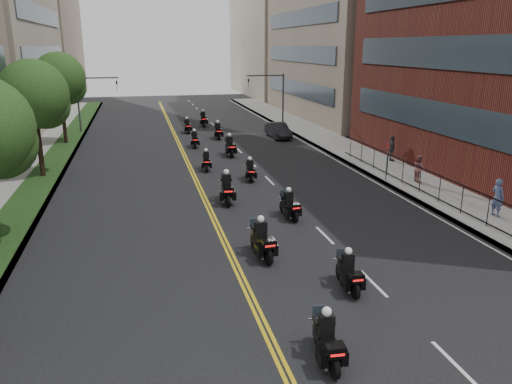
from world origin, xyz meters
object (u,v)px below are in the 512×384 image
pedestrian_c (392,148)px  motorcycle_7 (230,147)px  motorcycle_1 (349,274)px  motorcycle_9 (218,132)px  pedestrian_b (419,168)px  motorcycle_3 (289,206)px  motorcycle_4 (227,190)px  motorcycle_10 (187,127)px  motorcycle_11 (203,120)px  motorcycle_5 (250,171)px  motorcycle_6 (206,162)px  motorcycle_8 (195,140)px  motorcycle_0 (327,341)px  pedestrian_a (498,197)px  parked_sedan (278,130)px  motorcycle_2 (262,241)px

pedestrian_c → motorcycle_7: bearing=89.9°
motorcycle_1 → motorcycle_9: size_ratio=0.90×
motorcycle_7 → pedestrian_c: 12.41m
motorcycle_9 → pedestrian_b: (9.79, -18.70, 0.33)m
motorcycle_3 → motorcycle_4: size_ratio=0.86×
motorcycle_7 → motorcycle_10: motorcycle_7 is taller
motorcycle_9 → motorcycle_11: 8.01m
motorcycle_3 → pedestrian_b: (9.84, 4.38, 0.38)m
motorcycle_5 → motorcycle_9: motorcycle_9 is taller
motorcycle_6 → motorcycle_7: motorcycle_7 is taller
motorcycle_8 → motorcycle_11: motorcycle_11 is taller
motorcycle_5 → pedestrian_b: size_ratio=1.21×
motorcycle_10 → motorcycle_0: bearing=-94.8°
motorcycle_9 → pedestrian_b: size_ratio=1.36×
motorcycle_11 → pedestrian_c: 23.75m
pedestrian_b → pedestrian_c: bearing=-7.9°
motorcycle_3 → motorcycle_10: 27.22m
motorcycle_3 → pedestrian_c: size_ratio=1.16×
motorcycle_11 → motorcycle_5: bearing=-88.7°
motorcycle_0 → pedestrian_b: pedestrian_b is taller
pedestrian_b → motorcycle_1: bearing=144.6°
motorcycle_5 → pedestrian_a: 14.58m
motorcycle_4 → motorcycle_8: size_ratio=1.18×
parked_sedan → pedestrian_c: bearing=-68.3°
motorcycle_1 → parked_sedan: motorcycle_1 is taller
parked_sedan → pedestrian_b: bearing=-79.3°
pedestrian_a → pedestrian_b: 6.84m
pedestrian_a → pedestrian_c: bearing=-15.4°
motorcycle_4 → motorcycle_8: 16.22m
motorcycle_7 → motorcycle_10: size_ratio=1.13×
motorcycle_6 → pedestrian_c: (13.75, -0.92, 0.48)m
motorcycle_11 → pedestrian_a: pedestrian_a is taller
motorcycle_1 → motorcycle_10: bearing=96.0°
motorcycle_3 → motorcycle_9: 23.09m
motorcycle_3 → motorcycle_6: bearing=97.5°
motorcycle_8 → pedestrian_b: (12.38, -15.16, 0.39)m
pedestrian_a → motorcycle_11: bearing=5.9°
motorcycle_3 → motorcycle_5: 7.73m
motorcycle_2 → pedestrian_a: pedestrian_a is taller
motorcycle_9 → parked_sedan: (5.65, -0.79, 0.02)m
motorcycle_7 → pedestrian_c: pedestrian_c is taller
parked_sedan → motorcycle_8: bearing=-163.8°
motorcycle_9 → motorcycle_11: motorcycle_11 is taller
motorcycle_8 → motorcycle_11: (2.27, 11.55, 0.09)m
motorcycle_4 → pedestrian_c: pedestrian_c is taller
pedestrian_a → pedestrian_b: pedestrian_a is taller
motorcycle_0 → motorcycle_3: 12.00m
motorcycle_9 → motorcycle_11: bearing=93.4°
motorcycle_7 → parked_sedan: size_ratio=0.57×
motorcycle_3 → motorcycle_5: (-0.29, 7.72, -0.02)m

